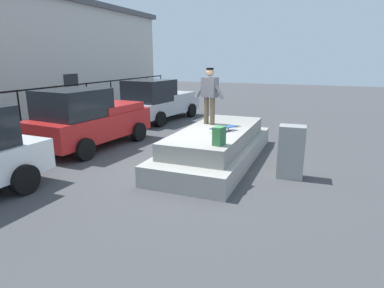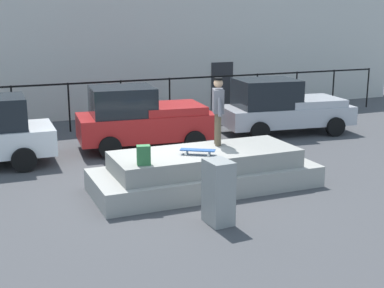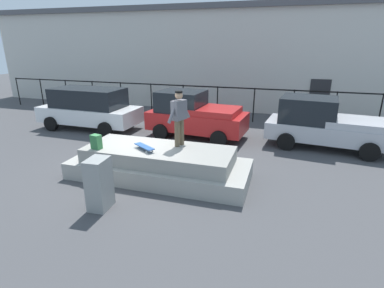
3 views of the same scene
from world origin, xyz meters
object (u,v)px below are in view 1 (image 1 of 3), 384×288
Objects in this scene: skateboard at (223,128)px; car_red_pickup_mid at (88,118)px; backpack at (219,136)px; skateboarder at (210,92)px; utility_box at (291,152)px; car_silver_pickup_far at (158,100)px.

skateboard is 0.18× the size of car_red_pickup_mid.
backpack reaches higher than skateboard.
skateboarder is 0.39× the size of car_red_pickup_mid.
skateboarder reaches higher than utility_box.
utility_box is (-5.47, -6.41, -0.28)m from car_silver_pickup_far.
skateboarder is at bearing -79.52° from car_red_pickup_mid.
skateboard is at bearing -137.93° from car_silver_pickup_far.
backpack is 1.86m from utility_box.
utility_box is at bearing -42.75° from backpack.
car_silver_pickup_far is at bearing 42.55° from skateboarder.
skateboarder reaches higher than car_red_pickup_mid.
skateboarder is at bearing -137.45° from car_silver_pickup_far.
skateboard is at bearing -140.59° from skateboarder.
utility_box is (-1.15, -2.45, -1.21)m from skateboarder.
car_red_pickup_mid is at bearing 88.53° from skateboard.
car_red_pickup_mid is at bearing 82.50° from utility_box.
backpack is at bearing -107.19° from car_red_pickup_mid.
skateboarder is 5.93m from car_silver_pickup_far.
backpack is at bearing -155.90° from skateboarder.
car_silver_pickup_far reaches higher than backpack.
utility_box is at bearing -94.13° from car_red_pickup_mid.
backpack is 4.99m from car_red_pickup_mid.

